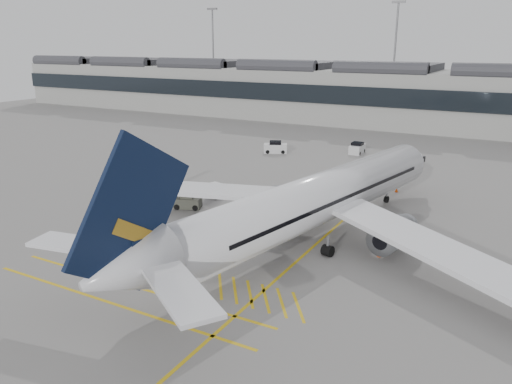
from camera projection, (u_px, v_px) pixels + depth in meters
The scene contains 17 objects.
ground at pixel (197, 236), 44.20m from camera, with size 220.00×220.00×0.00m, color gray.
terminal at pixel (399, 95), 102.75m from camera, with size 200.00×20.45×12.40m.
light_masts at pixel (410, 52), 112.93m from camera, with size 113.00×0.60×25.45m.
apron_markings at pixel (342, 221), 47.96m from camera, with size 0.25×60.00×0.01m, color gold.
airliner_main at pixel (314, 201), 42.31m from camera, with size 40.45×44.63×12.00m.
belt_loader at pixel (294, 212), 48.68m from camera, with size 4.58×1.82×1.84m.
baggage_cart_a at pixel (258, 212), 47.74m from camera, with size 1.91×1.76×1.63m.
baggage_cart_b at pixel (237, 225), 44.30m from camera, with size 1.73×1.49×1.66m.
baggage_cart_c at pixel (215, 190), 54.77m from camera, with size 1.85×1.67×1.63m.
baggage_cart_d at pixel (264, 197), 51.96m from camera, with size 1.79×1.49×1.84m.
ramp_agent_a at pixel (298, 217), 46.27m from camera, with size 0.65×0.43×1.79m, color orange.
ramp_agent_b at pixel (244, 211), 47.75m from camera, with size 0.91×0.71×1.88m, color #F4600C.
pushback_tug at pixel (188, 202), 51.45m from camera, with size 3.07×2.45×1.50m.
safety_cone_nose at pixel (397, 190), 57.10m from camera, with size 0.39×0.39×0.55m, color #F24C0A.
safety_cone_engine at pixel (379, 254), 39.85m from camera, with size 0.35×0.35×0.49m, color #F24C0A.
service_van_left at pixel (275, 148), 77.39m from camera, with size 3.96×3.12×1.82m.
service_van_mid at pixel (357, 148), 76.93m from camera, with size 1.72×3.39×1.74m.
Camera 1 is at (24.52, -33.55, 16.42)m, focal length 35.00 mm.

